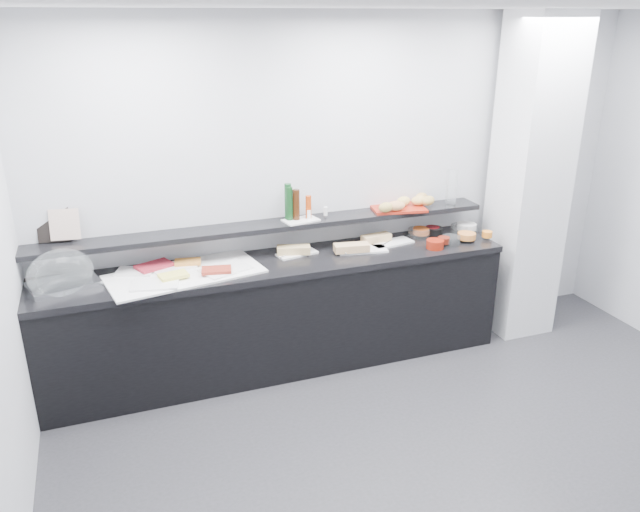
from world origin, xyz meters
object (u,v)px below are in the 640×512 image
object	(u,v)px
bread_tray	(398,208)
carafe	(452,188)
cloche_base	(64,285)
sandwich_plate_mid	(362,250)
condiment_tray	(301,220)
framed_print	(53,224)

from	to	relation	value
bread_tray	carafe	bearing A→B (deg)	4.42
cloche_base	sandwich_plate_mid	xyz separation A→B (m)	(2.22, -0.04, -0.01)
condiment_tray	bread_tray	distance (m)	0.86
condiment_tray	carafe	xyz separation A→B (m)	(1.33, -0.01, 0.14)
carafe	bread_tray	bearing A→B (deg)	174.29
framed_print	carafe	distance (m)	3.12
sandwich_plate_mid	bread_tray	distance (m)	0.51
framed_print	bread_tray	distance (m)	2.65
bread_tray	sandwich_plate_mid	bearing A→B (deg)	-143.83
framed_print	bread_tray	bearing A→B (deg)	5.23
cloche_base	bread_tray	xyz separation A→B (m)	(2.62, 0.15, 0.24)
cloche_base	carafe	xyz separation A→B (m)	(3.10, 0.11, 0.38)
framed_print	carafe	xyz separation A→B (m)	(3.12, -0.16, 0.02)
cloche_base	carafe	world-z (taller)	carafe
cloche_base	condiment_tray	xyz separation A→B (m)	(1.76, 0.12, 0.24)
condiment_tray	carafe	size ratio (longest dim) A/B	0.90
condiment_tray	sandwich_plate_mid	bearing A→B (deg)	-30.09
bread_tray	cloche_base	bearing A→B (deg)	-166.51
framed_print	bread_tray	size ratio (longest dim) A/B	0.60
framed_print	carafe	size ratio (longest dim) A/B	0.87
carafe	framed_print	bearing A→B (deg)	177.07
framed_print	cloche_base	bearing A→B (deg)	-77.05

